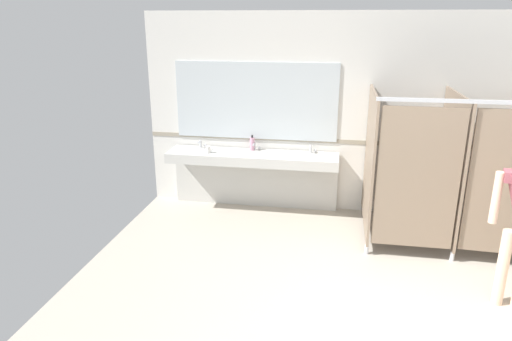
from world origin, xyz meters
name	(u,v)px	position (x,y,z in m)	size (l,w,h in m)	color
wall_back	(399,117)	(0.00, 3.15, 1.43)	(7.31, 0.12, 2.85)	silver
wall_back_tile_band	(397,144)	(0.00, 3.08, 1.05)	(7.31, 0.01, 0.06)	#9E937F
vanity_counter	(253,167)	(-2.03, 2.89, 0.65)	(2.48, 0.54, 1.01)	silver
mirror_panel	(256,101)	(-2.03, 3.08, 1.60)	(2.38, 0.02, 1.11)	silver
bathroom_stalls	(498,171)	(1.08, 2.14, 1.01)	(3.04, 1.43, 1.93)	#84705B
soap_dispenser	(252,144)	(-2.06, 2.96, 0.99)	(0.07, 0.07, 0.23)	#D899B2
paper_cup	(208,150)	(-2.66, 2.71, 0.94)	(0.07, 0.07, 0.10)	white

